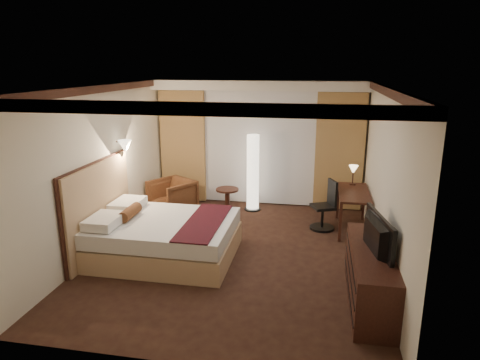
% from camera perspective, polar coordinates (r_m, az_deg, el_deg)
% --- Properties ---
extents(floor, '(4.50, 5.50, 0.01)m').
position_cam_1_polar(floor, '(7.16, -0.59, -9.75)').
color(floor, black).
rests_on(floor, ground).
extents(ceiling, '(4.50, 5.50, 0.01)m').
position_cam_1_polar(ceiling, '(6.50, -0.66, 12.37)').
color(ceiling, white).
rests_on(ceiling, back_wall).
extents(back_wall, '(4.50, 0.02, 2.70)m').
position_cam_1_polar(back_wall, '(9.36, 2.64, 4.90)').
color(back_wall, beige).
rests_on(back_wall, floor).
extents(left_wall, '(0.02, 5.50, 2.70)m').
position_cam_1_polar(left_wall, '(7.46, -17.84, 1.52)').
color(left_wall, beige).
rests_on(left_wall, floor).
extents(right_wall, '(0.02, 5.50, 2.70)m').
position_cam_1_polar(right_wall, '(6.66, 18.73, -0.16)').
color(right_wall, beige).
rests_on(right_wall, floor).
extents(crown_molding, '(4.50, 5.50, 0.12)m').
position_cam_1_polar(crown_molding, '(6.50, -0.66, 11.84)').
color(crown_molding, black).
rests_on(crown_molding, ceiling).
extents(soffit, '(4.50, 0.50, 0.20)m').
position_cam_1_polar(soffit, '(8.97, 2.52, 12.50)').
color(soffit, white).
rests_on(soffit, ceiling).
extents(curtain_sheer, '(2.48, 0.04, 2.45)m').
position_cam_1_polar(curtain_sheer, '(9.30, 2.57, 4.21)').
color(curtain_sheer, silver).
rests_on(curtain_sheer, back_wall).
extents(curtain_left_drape, '(1.00, 0.14, 2.45)m').
position_cam_1_polar(curtain_left_drape, '(9.62, -7.59, 4.46)').
color(curtain_left_drape, '#AA854E').
rests_on(curtain_left_drape, back_wall).
extents(curtain_right_drape, '(1.00, 0.14, 2.45)m').
position_cam_1_polar(curtain_right_drape, '(9.16, 13.12, 3.66)').
color(curtain_right_drape, '#AA854E').
rests_on(curtain_right_drape, back_wall).
extents(wall_sconce, '(0.24, 0.24, 0.24)m').
position_cam_1_polar(wall_sconce, '(7.81, -15.09, 4.35)').
color(wall_sconce, white).
rests_on(wall_sconce, left_wall).
extents(bed, '(2.19, 1.71, 0.64)m').
position_cam_1_polar(bed, '(7.04, -9.94, -7.59)').
color(bed, white).
rests_on(bed, floor).
extents(headboard, '(0.12, 2.01, 1.50)m').
position_cam_1_polar(headboard, '(7.34, -18.23, -3.62)').
color(headboard, tan).
rests_on(headboard, floor).
extents(armchair, '(1.06, 1.04, 0.80)m').
position_cam_1_polar(armchair, '(8.94, -9.05, -2.03)').
color(armchair, '#502F18').
rests_on(armchair, floor).
extents(side_table, '(0.47, 0.47, 0.52)m').
position_cam_1_polar(side_table, '(8.95, -1.69, -2.76)').
color(side_table, black).
rests_on(side_table, floor).
extents(floor_lamp, '(0.34, 0.34, 1.64)m').
position_cam_1_polar(floor_lamp, '(8.97, 1.73, 0.98)').
color(floor_lamp, white).
rests_on(floor_lamp, floor).
extents(desk, '(0.55, 1.31, 0.75)m').
position_cam_1_polar(desk, '(8.26, 14.80, -4.01)').
color(desk, black).
rests_on(desk, floor).
extents(desk_lamp, '(0.18, 0.18, 0.34)m').
position_cam_1_polar(desk_lamp, '(8.58, 14.82, 0.52)').
color(desk_lamp, '#FFD899').
rests_on(desk_lamp, desk).
extents(office_chair, '(0.60, 0.60, 0.95)m').
position_cam_1_polar(office_chair, '(8.15, 11.00, -3.29)').
color(office_chair, black).
rests_on(office_chair, floor).
extents(dresser, '(0.50, 1.89, 0.73)m').
position_cam_1_polar(dresser, '(5.93, 16.92, -12.10)').
color(dresser, black).
rests_on(dresser, floor).
extents(television, '(0.78, 1.13, 0.14)m').
position_cam_1_polar(television, '(5.66, 17.14, -6.08)').
color(television, black).
rests_on(television, dresser).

